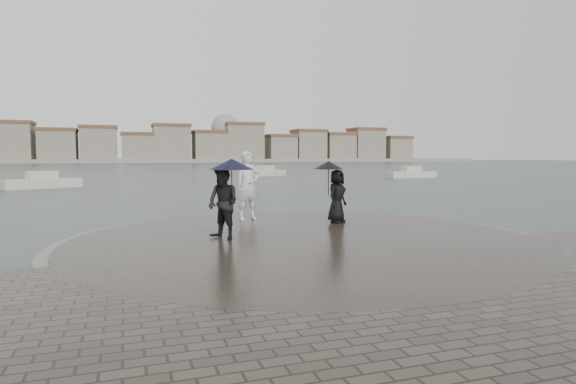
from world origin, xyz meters
name	(u,v)px	position (x,y,z in m)	size (l,w,h in m)	color
ground	(369,286)	(0.00, 0.00, 0.00)	(400.00, 400.00, 0.00)	#2B3835
kerb_ring	(304,245)	(0.00, 3.50, 0.16)	(12.50, 12.50, 0.32)	gray
quay_tip	(304,244)	(0.00, 3.50, 0.18)	(11.90, 11.90, 0.36)	#2D261E
statue	(248,185)	(-0.53, 7.32, 1.50)	(0.83, 0.54, 2.27)	silver
visitor_left	(225,193)	(-1.96, 4.01, 1.52)	(1.36, 1.24, 2.04)	black
visitor_right	(335,188)	(1.91, 5.83, 1.45)	(1.23, 1.05, 1.95)	black
far_skyline	(118,146)	(-6.29, 160.71, 5.61)	(260.00, 20.00, 37.00)	gray
boats	(263,176)	(8.96, 38.98, 0.38)	(41.46, 18.68, 1.50)	beige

